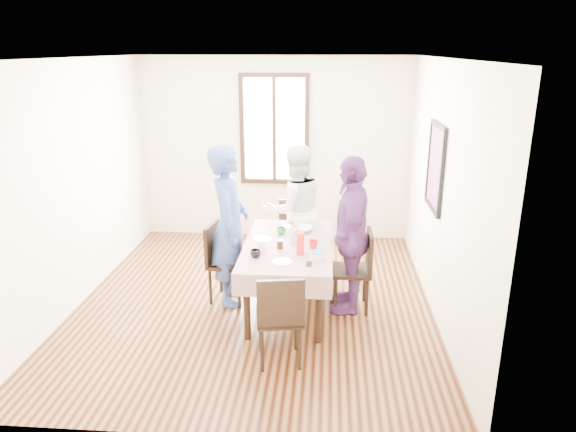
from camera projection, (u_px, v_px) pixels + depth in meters
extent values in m
plane|color=black|center=(256.00, 300.00, 6.09)|extent=(4.50, 4.50, 0.00)
plane|color=beige|center=(275.00, 150.00, 7.81)|extent=(4.00, 0.00, 4.00)
plane|color=beige|center=(441.00, 192.00, 5.53)|extent=(0.00, 4.50, 4.50)
cube|color=black|center=(274.00, 130.00, 7.70)|extent=(1.02, 0.06, 1.62)
cube|color=white|center=(274.00, 130.00, 7.71)|extent=(0.90, 0.02, 1.50)
cube|color=red|center=(436.00, 167.00, 5.75)|extent=(0.04, 0.76, 0.96)
cube|color=black|center=(288.00, 277.00, 5.82)|extent=(0.83, 1.54, 0.75)
cube|color=#520912|center=(288.00, 245.00, 5.71)|extent=(0.95, 1.66, 0.01)
cube|color=black|center=(229.00, 263.00, 5.99)|extent=(0.48, 0.48, 0.91)
cube|color=black|center=(351.00, 270.00, 5.79)|extent=(0.43, 0.43, 0.91)
cube|color=black|center=(295.00, 237.00, 6.80)|extent=(0.44, 0.44, 0.91)
cube|color=black|center=(279.00, 317.00, 4.80)|extent=(0.48, 0.48, 0.91)
imported|color=#314990|center=(229.00, 226.00, 5.85)|extent=(0.50, 0.70, 1.82)
imported|color=white|center=(295.00, 210.00, 6.66)|extent=(1.00, 0.91, 1.67)
imported|color=#572C6A|center=(351.00, 235.00, 5.67)|extent=(0.45, 1.03, 1.74)
imported|color=black|center=(255.00, 254.00, 5.33)|extent=(0.14, 0.14, 0.08)
imported|color=red|center=(314.00, 245.00, 5.56)|extent=(0.14, 0.14, 0.09)
imported|color=#0C7226|center=(281.00, 231.00, 5.99)|extent=(0.14, 0.14, 0.08)
imported|color=white|center=(302.00, 229.00, 6.08)|extent=(0.28, 0.28, 0.06)
cube|color=red|center=(301.00, 244.00, 5.39)|extent=(0.07, 0.07, 0.23)
cylinder|color=white|center=(317.00, 256.00, 5.30)|extent=(0.13, 0.13, 0.07)
cylinder|color=black|center=(280.00, 244.00, 5.56)|extent=(0.07, 0.07, 0.09)
cylinder|color=silver|center=(262.00, 246.00, 5.50)|extent=(0.08, 0.08, 0.11)
cube|color=black|center=(309.00, 264.00, 5.17)|extent=(0.06, 0.12, 0.01)
cylinder|color=silver|center=(292.00, 237.00, 5.72)|extent=(0.07, 0.07, 0.14)
cylinder|color=white|center=(262.00, 239.00, 5.83)|extent=(0.20, 0.20, 0.01)
cylinder|color=white|center=(292.00, 227.00, 6.24)|extent=(0.20, 0.20, 0.01)
cylinder|color=white|center=(282.00, 262.00, 5.22)|extent=(0.20, 0.20, 0.01)
cylinder|color=blue|center=(317.00, 252.00, 5.28)|extent=(0.12, 0.12, 0.01)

